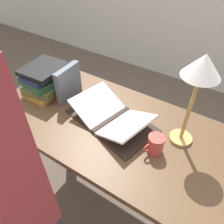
{
  "coord_description": "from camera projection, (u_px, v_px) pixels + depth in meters",
  "views": [
    {
      "loc": [
        0.44,
        -0.7,
        1.59
      ],
      "look_at": [
        -0.02,
        0.01,
        0.83
      ],
      "focal_mm": 35.0,
      "sensor_mm": 36.0,
      "label": 1
    }
  ],
  "objects": [
    {
      "name": "reading_desk",
      "position": [
        114.0,
        138.0,
        1.25
      ],
      "size": [
        1.43,
        0.67,
        0.75
      ],
      "color": "brown",
      "rests_on": "ground_plane"
    },
    {
      "name": "open_book",
      "position": [
        111.0,
        117.0,
        1.18
      ],
      "size": [
        0.53,
        0.38,
        0.1
      ],
      "rotation": [
        0.0,
        0.0,
        -0.24
      ],
      "color": "black",
      "rests_on": "reading_desk"
    },
    {
      "name": "coffee_mug",
      "position": [
        155.0,
        144.0,
        1.01
      ],
      "size": [
        0.08,
        0.1,
        0.09
      ],
      "rotation": [
        0.0,
        0.0,
        4.23
      ],
      "color": "#B74238",
      "rests_on": "reading_desk"
    },
    {
      "name": "book_standing_upright",
      "position": [
        69.0,
        83.0,
        1.28
      ],
      "size": [
        0.04,
        0.19,
        0.21
      ],
      "rotation": [
        0.0,
        0.0,
        0.03
      ],
      "color": "slate",
      "rests_on": "reading_desk"
    },
    {
      "name": "book_stack_tall",
      "position": [
        46.0,
        79.0,
        1.34
      ],
      "size": [
        0.25,
        0.29,
        0.18
      ],
      "color": "#BC8933",
      "rests_on": "reading_desk"
    },
    {
      "name": "person_reader",
      "position": [
        5.0,
        209.0,
        0.79
      ],
      "size": [
        0.36,
        0.22,
        1.62
      ],
      "rotation": [
        0.0,
        0.0,
        3.14
      ],
      "color": "#2D3342",
      "rests_on": "ground_plane"
    },
    {
      "name": "reading_lamp",
      "position": [
        200.0,
        75.0,
        0.85
      ],
      "size": [
        0.16,
        0.16,
        0.47
      ],
      "color": "tan",
      "rests_on": "reading_desk"
    },
    {
      "name": "ground_plane",
      "position": [
        114.0,
        194.0,
        1.68
      ],
      "size": [
        12.0,
        12.0,
        0.0
      ],
      "primitive_type": "plane",
      "color": "brown"
    }
  ]
}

